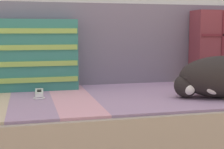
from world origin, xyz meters
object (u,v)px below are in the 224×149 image
game_remote_far (39,93)px  couch (127,137)px  throw_pillow_striped (29,55)px  sleeping_cat (221,78)px

game_remote_far → couch: bearing=-7.9°
throw_pillow_striped → sleeping_cat: (0.80, -0.42, -0.09)m
throw_pillow_striped → game_remote_far: size_ratio=2.46×
couch → game_remote_far: game_remote_far is taller
sleeping_cat → game_remote_far: size_ratio=2.35×
throw_pillow_striped → sleeping_cat: size_ratio=1.05×
throw_pillow_striped → sleeping_cat: bearing=-27.5°
throw_pillow_striped → sleeping_cat: 0.90m
couch → sleeping_cat: size_ratio=4.17×
throw_pillow_striped → couch: bearing=-25.8°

